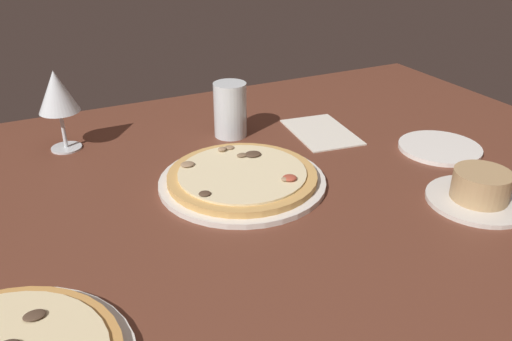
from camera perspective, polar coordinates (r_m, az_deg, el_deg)
The scene contains 7 objects.
dining_table at distance 96.35cm, azimuth 1.49°, elevation -2.76°, with size 150.00×110.00×4.00cm, color brown.
pizza_main at distance 95.55cm, azimuth -1.50°, elevation -0.84°, with size 30.49×30.49×3.39cm.
ramekin_on_saucer at distance 97.08cm, azimuth 23.16°, elevation -1.99°, with size 17.44×17.44×5.83cm.
wine_glass_far at distance 112.79cm, azimuth -20.84°, elevation 7.86°, with size 8.14×8.14×16.79cm.
water_glass at distance 114.82cm, azimuth -2.81°, elevation 6.29°, with size 7.17×7.17×11.90cm.
side_plate at distance 115.87cm, azimuth 19.34°, elevation 2.35°, with size 16.88×16.88×0.90cm, color white.
paper_menu at distance 118.78cm, azimuth 7.10°, elevation 4.18°, with size 12.45×18.88×0.30cm, color silver.
Camera 1 is at (39.12, 73.92, 49.83)cm, focal length 36.80 mm.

